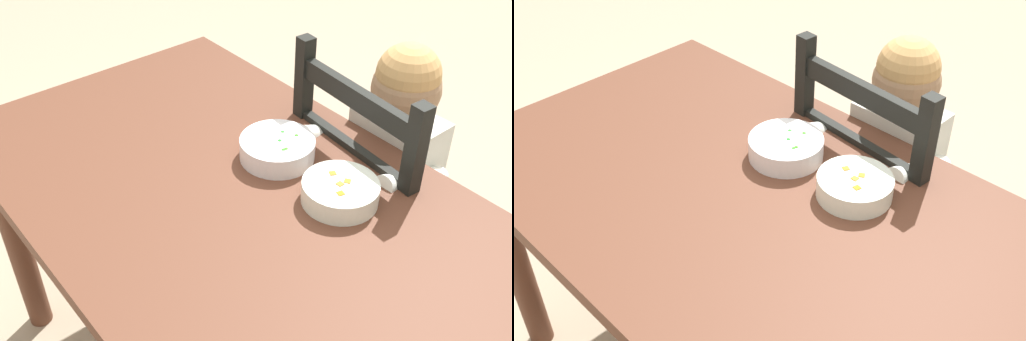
{
  "view_description": "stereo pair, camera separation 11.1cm",
  "coord_description": "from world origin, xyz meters",
  "views": [
    {
      "loc": [
        0.87,
        -0.63,
        1.6
      ],
      "look_at": [
        0.04,
        0.05,
        0.79
      ],
      "focal_mm": 43.54,
      "sensor_mm": 36.0,
      "label": 1
    },
    {
      "loc": [
        0.79,
        -0.71,
        1.6
      ],
      "look_at": [
        0.04,
        0.05,
        0.79
      ],
      "focal_mm": 43.54,
      "sensor_mm": 36.0,
      "label": 2
    }
  ],
  "objects": [
    {
      "name": "bowl_of_carrots",
      "position": [
        0.19,
        0.16,
        0.77
      ],
      "size": [
        0.17,
        0.17,
        0.05
      ],
      "color": "white",
      "rests_on": "dining_table"
    },
    {
      "name": "child_figure",
      "position": [
        0.09,
        0.45,
        0.64
      ],
      "size": [
        0.32,
        0.31,
        0.97
      ],
      "color": "white",
      "rests_on": "ground"
    },
    {
      "name": "dining_chair",
      "position": [
        0.08,
        0.46,
        0.47
      ],
      "size": [
        0.46,
        0.46,
        0.96
      ],
      "color": "black",
      "rests_on": "ground"
    },
    {
      "name": "dining_table",
      "position": [
        0.0,
        0.0,
        0.63
      ],
      "size": [
        1.33,
        0.82,
        0.74
      ],
      "color": "brown",
      "rests_on": "ground"
    },
    {
      "name": "spoon",
      "position": [
        0.13,
        0.2,
        0.75
      ],
      "size": [
        0.14,
        0.05,
        0.01
      ],
      "color": "silver",
      "rests_on": "dining_table"
    },
    {
      "name": "bowl_of_peas",
      "position": [
        -0.01,
        0.16,
        0.77
      ],
      "size": [
        0.18,
        0.18,
        0.05
      ],
      "color": "white",
      "rests_on": "dining_table"
    }
  ]
}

